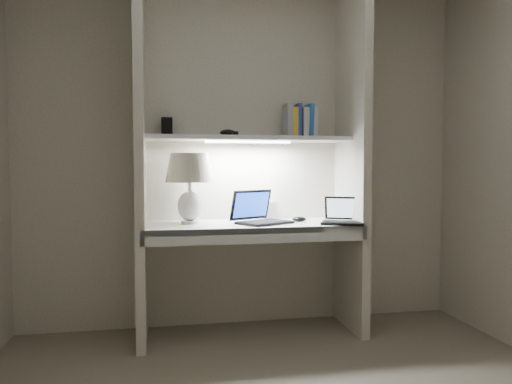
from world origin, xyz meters
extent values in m
cube|color=beige|center=(0.00, 1.50, 1.25)|extent=(3.20, 0.01, 2.50)
cube|color=beige|center=(-0.73, 1.23, 1.25)|extent=(0.06, 0.55, 2.50)
cube|color=beige|center=(0.73, 1.23, 1.25)|extent=(0.06, 0.55, 2.50)
cube|color=white|center=(0.00, 1.23, 0.75)|extent=(1.40, 0.55, 0.04)
cube|color=silver|center=(0.00, 0.96, 0.72)|extent=(1.46, 0.03, 0.10)
cube|color=silver|center=(0.00, 1.32, 1.35)|extent=(1.40, 0.36, 0.03)
cube|color=white|center=(0.00, 1.32, 1.33)|extent=(0.60, 0.04, 0.02)
cylinder|color=white|center=(-0.41, 1.27, 0.78)|extent=(0.12, 0.12, 0.02)
ellipsoid|color=white|center=(-0.41, 1.27, 0.89)|extent=(0.16, 0.16, 0.20)
cylinder|color=white|center=(-0.41, 1.27, 1.01)|extent=(0.03, 0.03, 0.09)
sphere|color=#FFD899|center=(-0.41, 1.27, 1.09)|extent=(0.05, 0.05, 0.05)
cube|color=black|center=(0.08, 1.16, 0.78)|extent=(0.40, 0.36, 0.02)
cube|color=black|center=(0.08, 1.16, 0.79)|extent=(0.32, 0.28, 0.00)
cube|color=black|center=(0.01, 1.28, 0.89)|extent=(0.32, 0.22, 0.21)
cube|color=blue|center=(0.02, 1.28, 0.89)|extent=(0.28, 0.18, 0.17)
cube|color=black|center=(0.60, 1.04, 0.78)|extent=(0.34, 0.30, 0.02)
cube|color=black|center=(0.60, 1.04, 0.79)|extent=(0.27, 0.23, 0.00)
cube|color=black|center=(0.65, 1.15, 0.87)|extent=(0.27, 0.17, 0.16)
cube|color=silver|center=(0.65, 1.14, 0.87)|extent=(0.24, 0.15, 0.13)
cube|color=silver|center=(0.18, 1.45, 0.84)|extent=(0.11, 0.09, 0.13)
ellipsoid|color=black|center=(0.35, 1.24, 0.79)|extent=(0.11, 0.08, 0.04)
torus|color=black|center=(0.25, 1.19, 0.78)|extent=(0.14, 0.14, 0.01)
cube|color=yellow|center=(-0.48, 1.12, 0.77)|extent=(0.08, 0.08, 0.00)
cube|color=silver|center=(0.49, 1.38, 1.47)|extent=(0.03, 0.16, 0.21)
cube|color=#275C9F|center=(0.46, 1.38, 1.48)|extent=(0.04, 0.16, 0.24)
cube|color=#B2B3AE|center=(0.42, 1.38, 1.47)|extent=(0.04, 0.16, 0.21)
cube|color=navy|center=(0.37, 1.38, 1.48)|extent=(0.03, 0.16, 0.24)
cube|color=gold|center=(0.34, 1.38, 1.47)|extent=(0.03, 0.16, 0.21)
cube|color=#99989C|center=(0.30, 1.38, 1.48)|extent=(0.04, 0.16, 0.24)
cube|color=black|center=(-0.56, 1.43, 1.43)|extent=(0.08, 0.06, 0.13)
ellipsoid|color=black|center=(-0.14, 1.33, 1.39)|extent=(0.13, 0.12, 0.05)
camera|label=1|loc=(-0.61, -2.11, 1.16)|focal=35.00mm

